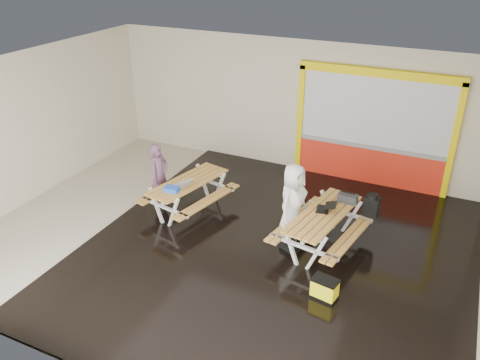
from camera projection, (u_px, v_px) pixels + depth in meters
The scene contains 14 objects.
room at pixel (221, 165), 9.63m from camera, with size 10.02×8.02×3.52m.
deck at pixel (277, 253), 9.93m from camera, with size 7.50×7.98×0.05m, color black.
kiosk at pixel (373, 131), 12.11m from camera, with size 3.88×0.16×3.00m.
picnic_table_left at pixel (189, 188), 11.16m from camera, with size 1.78×2.28×0.81m.
picnic_table_right at pixel (323, 222), 9.81m from camera, with size 1.79×2.35×0.86m.
person_left at pixel (159, 175), 11.28m from camera, with size 0.55×0.36×1.50m, color #66415C.
person_right at pixel (293, 202), 10.02m from camera, with size 0.82×0.54×1.69m, color white.
laptop_left at pixel (184, 183), 10.87m from camera, with size 0.45×0.43×0.16m.
laptop_right at pixel (326, 208), 9.80m from camera, with size 0.43×0.39×0.16m.
blue_pouch at pixel (172, 189), 10.62m from camera, with size 0.32×0.22×0.09m, color blue.
toolbox at pixel (348, 198), 10.07m from camera, with size 0.40×0.21×0.23m.
backpack at pixel (372, 206), 10.14m from camera, with size 0.34×0.25×0.52m.
dark_case at pixel (291, 246), 9.98m from camera, with size 0.38×0.28×0.14m, color black.
fluke_bag at pixel (325, 289), 8.59m from camera, with size 0.50×0.37×0.39m.
Camera 1 is at (4.06, -7.75, 5.81)m, focal length 36.74 mm.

